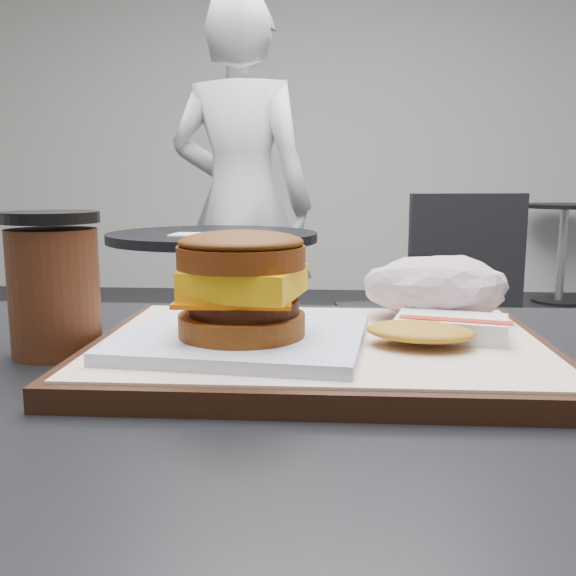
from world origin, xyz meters
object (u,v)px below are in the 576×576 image
at_px(coffee_cup, 54,285).
at_px(patron, 241,206).
at_px(serving_tray, 320,350).
at_px(neighbor_table, 214,291).
at_px(neighbor_chair, 428,304).
at_px(hash_brown, 438,329).
at_px(breakfast_sandwich, 243,298).
at_px(crumpled_wrapper, 436,287).

relative_size(coffee_cup, patron, 0.08).
distance_m(serving_tray, patron, 2.14).
xyz_separation_m(neighbor_table, neighbor_chair, (0.73, 0.04, -0.04)).
bearing_deg(neighbor_chair, neighbor_table, -177.11).
distance_m(hash_brown, patron, 2.16).
bearing_deg(breakfast_sandwich, patron, 97.97).
height_order(breakfast_sandwich, coffee_cup, coffee_cup).
height_order(serving_tray, patron, patron).
height_order(crumpled_wrapper, neighbor_chair, neighbor_chair).
bearing_deg(serving_tray, coffee_cup, 178.01).
bearing_deg(patron, coffee_cup, 104.70).
bearing_deg(crumpled_wrapper, serving_tray, -141.54).
bearing_deg(patron, neighbor_chair, 157.15).
bearing_deg(hash_brown, serving_tray, 177.04).
distance_m(breakfast_sandwich, hash_brown, 0.16).
relative_size(crumpled_wrapper, patron, 0.08).
distance_m(coffee_cup, neighbor_chair, 1.75).
height_order(coffee_cup, patron, patron).
xyz_separation_m(serving_tray, patron, (-0.36, 2.11, 0.04)).
distance_m(serving_tray, coffee_cup, 0.24).
distance_m(coffee_cup, neighbor_table, 1.62).
distance_m(serving_tray, breakfast_sandwich, 0.08).
height_order(serving_tray, neighbor_table, serving_tray).
bearing_deg(neighbor_table, crumpled_wrapper, -71.86).
relative_size(hash_brown, patron, 0.08).
distance_m(serving_tray, crumpled_wrapper, 0.15).
xyz_separation_m(hash_brown, crumpled_wrapper, (0.01, 0.09, 0.02)).
distance_m(neighbor_table, patron, 0.58).
xyz_separation_m(breakfast_sandwich, coffee_cup, (-0.17, 0.04, 0.00)).
distance_m(hash_brown, crumpled_wrapper, 0.09).
relative_size(hash_brown, coffee_cup, 1.03).
distance_m(breakfast_sandwich, coffee_cup, 0.17).
bearing_deg(coffee_cup, patron, 93.53).
distance_m(breakfast_sandwich, crumpled_wrapper, 0.21).
bearing_deg(crumpled_wrapper, neighbor_table, 108.14).
bearing_deg(neighbor_chair, coffee_cup, -109.40).
xyz_separation_m(serving_tray, neighbor_chair, (0.34, 1.63, -0.27)).
height_order(breakfast_sandwich, patron, patron).
xyz_separation_m(breakfast_sandwich, neighbor_chair, (0.40, 1.66, -0.32)).
xyz_separation_m(breakfast_sandwich, neighbor_table, (-0.32, 1.63, -0.28)).
relative_size(crumpled_wrapper, neighbor_table, 0.18).
relative_size(neighbor_table, neighbor_chair, 0.85).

